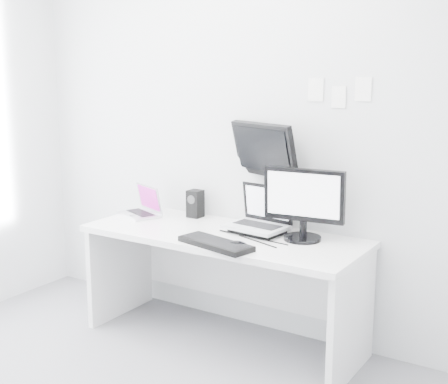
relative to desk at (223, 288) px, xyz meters
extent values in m
plane|color=silver|center=(0.00, 0.35, 0.99)|extent=(3.60, 0.00, 3.60)
cube|color=white|center=(0.00, 0.00, 0.00)|extent=(1.80, 0.70, 0.73)
cube|color=silver|center=(-0.74, 0.07, 0.48)|extent=(0.36, 0.32, 0.22)
cube|color=black|center=(-0.39, 0.25, 0.46)|extent=(0.10, 0.10, 0.19)
cube|color=silver|center=(0.18, 0.11, 0.52)|extent=(0.40, 0.33, 0.31)
cube|color=black|center=(0.14, 0.30, 0.72)|extent=(0.55, 0.33, 0.70)
cube|color=black|center=(0.49, 0.13, 0.59)|extent=(0.52, 0.29, 0.45)
cube|color=black|center=(0.12, -0.27, 0.38)|extent=(0.50, 0.27, 0.03)
ellipsoid|color=black|center=(0.24, -0.22, 0.39)|extent=(0.13, 0.08, 0.04)
cube|color=white|center=(0.45, 0.34, 1.26)|extent=(0.10, 0.00, 0.14)
cube|color=white|center=(0.60, 0.34, 1.22)|extent=(0.09, 0.00, 0.13)
cube|color=white|center=(0.75, 0.34, 1.26)|extent=(0.10, 0.00, 0.14)
camera|label=1|loc=(2.03, -3.18, 1.41)|focal=49.80mm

